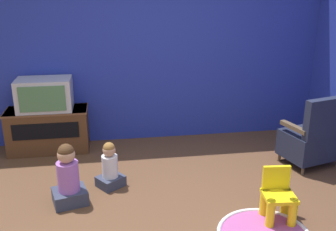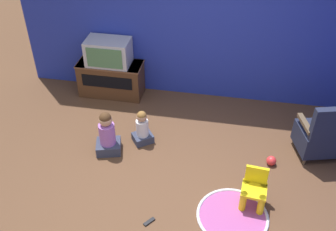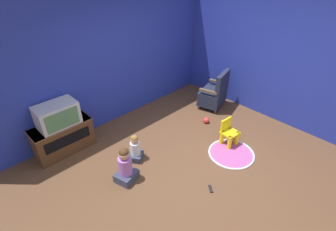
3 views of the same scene
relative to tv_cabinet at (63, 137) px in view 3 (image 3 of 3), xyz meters
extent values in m
plane|color=brown|center=(1.51, -1.88, -0.30)|extent=(30.00, 30.00, 0.00)
cube|color=#23339E|center=(1.24, 0.30, 1.07)|extent=(5.45, 0.12, 2.74)
cube|color=#23339E|center=(3.91, -2.26, 1.07)|extent=(0.12, 5.24, 2.74)
cube|color=#4C2D19|center=(0.00, 0.00, -0.01)|extent=(1.05, 0.45, 0.58)
cube|color=brown|center=(0.00, 0.00, 0.27)|extent=(1.07, 0.45, 0.02)
cube|color=black|center=(0.00, -0.22, 0.06)|extent=(0.84, 0.01, 0.21)
cube|color=#B7B7BC|center=(0.00, 0.00, 0.49)|extent=(0.70, 0.42, 0.42)
cube|color=#47754C|center=(0.00, -0.22, 0.49)|extent=(0.57, 0.02, 0.33)
cylinder|color=brown|center=(3.49, -0.64, -0.25)|extent=(0.04, 0.04, 0.10)
cylinder|color=brown|center=(2.96, -0.79, -0.25)|extent=(0.04, 0.04, 0.10)
cylinder|color=brown|center=(3.61, -1.05, -0.25)|extent=(0.04, 0.04, 0.10)
cylinder|color=brown|center=(3.07, -1.20, -0.25)|extent=(0.04, 0.04, 0.10)
cube|color=#1E2338|center=(3.28, -0.92, -0.04)|extent=(0.76, 0.65, 0.33)
cube|color=#1E2338|center=(3.34, -1.12, 0.37)|extent=(0.62, 0.26, 0.49)
cube|color=brown|center=(3.56, -0.85, 0.23)|extent=(0.18, 0.43, 0.05)
cube|color=brown|center=(3.00, -1.00, 0.23)|extent=(0.18, 0.43, 0.05)
cylinder|color=yellow|center=(2.27, -2.14, -0.16)|extent=(0.08, 0.08, 0.28)
cylinder|color=yellow|center=(2.48, -2.16, -0.16)|extent=(0.08, 0.08, 0.28)
cylinder|color=yellow|center=(2.28, -1.94, -0.16)|extent=(0.08, 0.08, 0.28)
cylinder|color=yellow|center=(2.49, -1.96, -0.16)|extent=(0.08, 0.08, 0.28)
cube|color=yellow|center=(2.38, -2.05, -0.04)|extent=(0.32, 0.31, 0.04)
cube|color=yellow|center=(2.39, -1.93, 0.10)|extent=(0.27, 0.06, 0.24)
cylinder|color=#A54C8C|center=(2.16, -2.27, -0.30)|extent=(0.86, 0.86, 0.01)
torus|color=silver|center=(2.16, -2.27, -0.29)|extent=(0.86, 0.86, 0.04)
cube|color=#33384C|center=(0.80, -1.13, -0.24)|extent=(0.36, 0.35, 0.12)
cylinder|color=silver|center=(0.80, -1.13, -0.06)|extent=(0.18, 0.18, 0.25)
sphere|color=tan|center=(0.80, -1.13, 0.14)|extent=(0.14, 0.14, 0.14)
sphere|color=olive|center=(0.80, -1.13, 0.16)|extent=(0.13, 0.13, 0.13)
cube|color=#33384C|center=(0.38, -1.42, -0.23)|extent=(0.40, 0.37, 0.15)
cylinder|color=#A566BF|center=(0.38, -1.42, 0.00)|extent=(0.22, 0.22, 0.32)
sphere|color=tan|center=(0.38, -1.42, 0.25)|extent=(0.18, 0.18, 0.18)
sphere|color=#472D19|center=(0.38, -1.42, 0.28)|extent=(0.16, 0.16, 0.16)
sphere|color=red|center=(2.63, -1.29, -0.24)|extent=(0.13, 0.13, 0.13)
cube|color=black|center=(1.21, -2.53, -0.29)|extent=(0.13, 0.15, 0.02)
camera|label=1|loc=(0.84, -5.12, 1.90)|focal=42.00mm
camera|label=2|loc=(1.95, -5.35, 3.46)|focal=42.00mm
camera|label=3|loc=(-1.28, -4.11, 2.98)|focal=28.00mm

